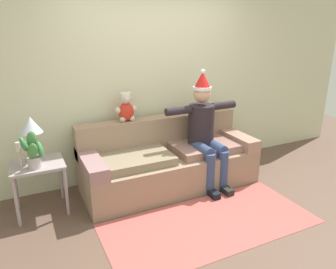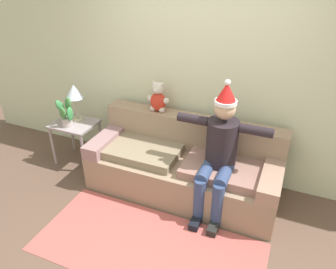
% 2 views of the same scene
% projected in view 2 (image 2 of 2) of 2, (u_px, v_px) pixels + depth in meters
% --- Properties ---
extents(ground_plane, '(10.00, 10.00, 0.00)m').
position_uv_depth(ground_plane, '(148.00, 246.00, 3.25)').
color(ground_plane, brown).
extents(back_wall, '(7.00, 0.10, 2.70)m').
position_uv_depth(back_wall, '(202.00, 72.00, 3.84)').
color(back_wall, beige).
rests_on(back_wall, ground_plane).
extents(couch, '(2.26, 0.88, 0.87)m').
position_uv_depth(couch, '(184.00, 165.00, 3.92)').
color(couch, gray).
rests_on(couch, ground_plane).
extents(person_seated, '(1.02, 0.77, 1.51)m').
position_uv_depth(person_seated, '(219.00, 149.00, 3.42)').
color(person_seated, black).
rests_on(person_seated, ground_plane).
extents(teddy_bear, '(0.29, 0.17, 0.38)m').
position_uv_depth(teddy_bear, '(158.00, 98.00, 3.94)').
color(teddy_bear, red).
rests_on(teddy_bear, couch).
extents(side_table, '(0.56, 0.48, 0.59)m').
position_uv_depth(side_table, '(75.00, 129.00, 4.38)').
color(side_table, '#A09197').
rests_on(side_table, ground_plane).
extents(table_lamp, '(0.24, 0.24, 0.51)m').
position_uv_depth(table_lamp, '(74.00, 93.00, 4.22)').
color(table_lamp, '#B6B38F').
rests_on(table_lamp, side_table).
extents(potted_plant, '(0.24, 0.20, 0.39)m').
position_uv_depth(potted_plant, '(66.00, 114.00, 4.17)').
color(potted_plant, '#B9ACAA').
rests_on(potted_plant, side_table).
extents(candle_tall, '(0.04, 0.04, 0.28)m').
position_uv_depth(candle_tall, '(62.00, 109.00, 4.28)').
color(candle_tall, beige).
rests_on(candle_tall, side_table).
extents(area_rug, '(2.28, 1.03, 0.01)m').
position_uv_depth(area_rug, '(148.00, 247.00, 3.24)').
color(area_rug, '#B85651').
rests_on(area_rug, ground_plane).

